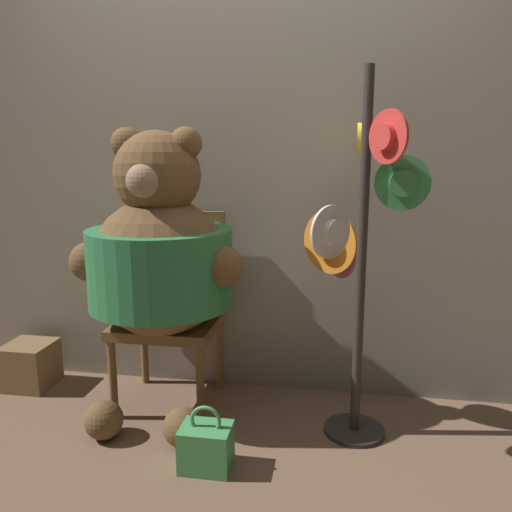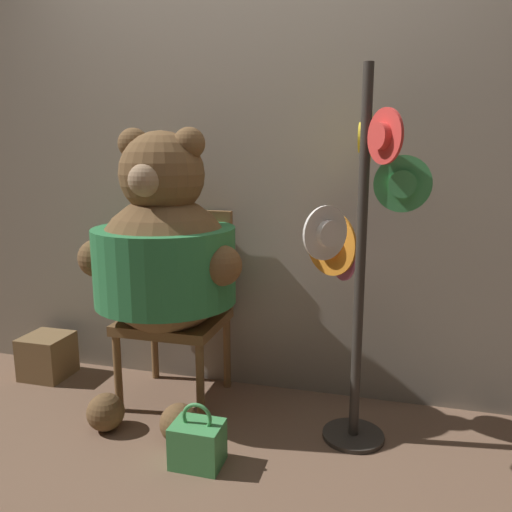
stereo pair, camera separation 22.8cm
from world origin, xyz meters
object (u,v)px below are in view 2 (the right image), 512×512
at_px(teddy_bear, 164,256).
at_px(hat_display_rack, 356,240).
at_px(handbag_on_ground, 198,443).
at_px(chair, 180,300).

bearing_deg(teddy_bear, hat_display_rack, -1.88).
xyz_separation_m(teddy_bear, hat_display_rack, (0.92, -0.03, 0.12)).
xyz_separation_m(teddy_bear, handbag_on_ground, (0.33, -0.44, -0.69)).
relative_size(hat_display_rack, handbag_on_ground, 5.88).
bearing_deg(hat_display_rack, handbag_on_ground, -145.20).
height_order(hat_display_rack, handbag_on_ground, hat_display_rack).
relative_size(teddy_bear, hat_display_rack, 0.86).
distance_m(teddy_bear, hat_display_rack, 0.93).
bearing_deg(chair, teddy_bear, -90.83).
bearing_deg(handbag_on_ground, hat_display_rack, 34.80).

